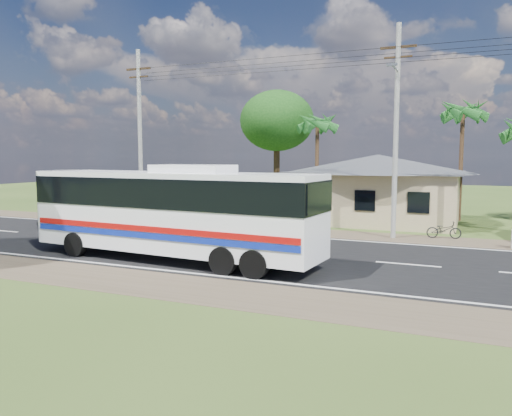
{
  "coord_description": "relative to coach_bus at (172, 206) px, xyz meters",
  "views": [
    {
      "loc": [
        6.67,
        -20.21,
        4.29
      ],
      "look_at": [
        -2.5,
        1.0,
        1.88
      ],
      "focal_mm": 35.0,
      "sensor_mm": 36.0,
      "label": 1
    }
  ],
  "objects": [
    {
      "name": "ground",
      "position": [
        4.5,
        3.01,
        -2.26
      ],
      "size": [
        120.0,
        120.0,
        0.0
      ],
      "primitive_type": "plane",
      "color": "#314A1A",
      "rests_on": "ground"
    },
    {
      "name": "coach_bus",
      "position": [
        0.0,
        0.0,
        0.0
      ],
      "size": [
        12.89,
        3.58,
        3.95
      ],
      "rotation": [
        0.0,
        0.0,
        -0.07
      ],
      "color": "white",
      "rests_on": "ground"
    },
    {
      "name": "small_car",
      "position": [
        -11.65,
        6.2,
        -1.64
      ],
      "size": [
        2.02,
        3.81,
        1.24
      ],
      "primitive_type": "imported",
      "rotation": [
        0.0,
        0.0,
        -0.16
      ],
      "color": "#303033",
      "rests_on": "ground"
    },
    {
      "name": "motorcycle",
      "position": [
        9.96,
        10.39,
        -1.81
      ],
      "size": [
        1.8,
        0.85,
        0.91
      ],
      "primitive_type": "imported",
      "rotation": [
        0.0,
        0.0,
        1.72
      ],
      "color": "black",
      "rests_on": "ground"
    },
    {
      "name": "utility_poles",
      "position": [
        7.17,
        9.49,
        3.51
      ],
      "size": [
        32.8,
        2.22,
        11.0
      ],
      "color": "#9E9E99",
      "rests_on": "ground"
    },
    {
      "name": "palm_far",
      "position": [
        0.5,
        19.01,
        4.42
      ],
      "size": [
        2.8,
        2.8,
        7.7
      ],
      "color": "#47301E",
      "rests_on": "ground"
    },
    {
      "name": "palm_mid",
      "position": [
        10.5,
        18.51,
        4.9
      ],
      "size": [
        2.8,
        2.8,
        8.2
      ],
      "color": "#47301E",
      "rests_on": "ground"
    },
    {
      "name": "house",
      "position": [
        5.5,
        16.0,
        0.38
      ],
      "size": [
        12.4,
        10.0,
        5.0
      ],
      "color": "tan",
      "rests_on": "ground"
    },
    {
      "name": "tree_behind_house",
      "position": [
        -3.5,
        21.01,
        4.86
      ],
      "size": [
        6.0,
        6.0,
        9.61
      ],
      "color": "#47301E",
      "rests_on": "ground"
    },
    {
      "name": "road",
      "position": [
        4.5,
        3.01,
        -2.25
      ],
      "size": [
        120.0,
        16.0,
        0.03
      ],
      "color": "black",
      "rests_on": "ground"
    }
  ]
}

